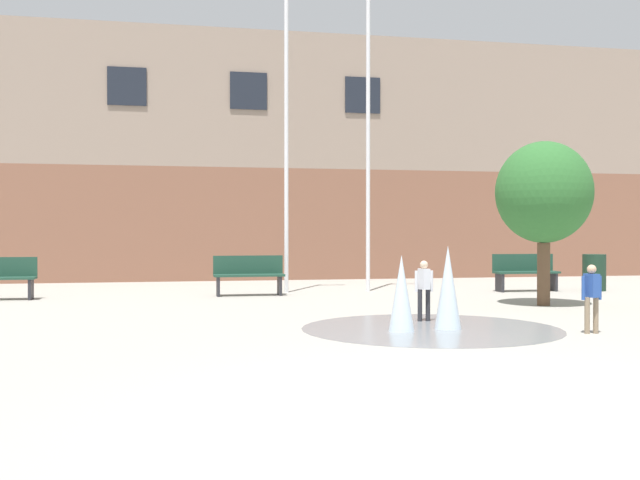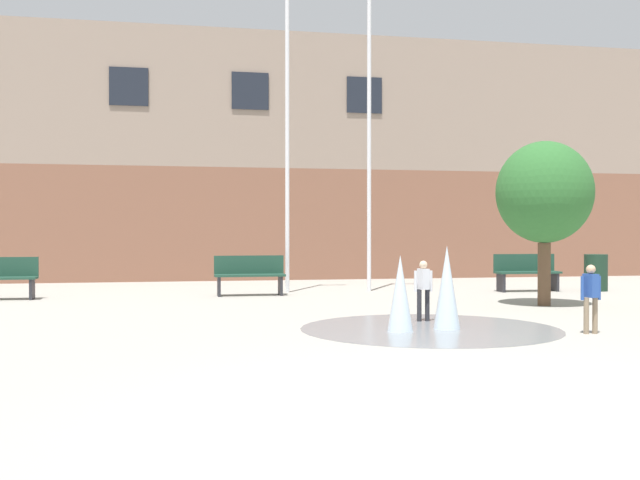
# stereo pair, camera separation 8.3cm
# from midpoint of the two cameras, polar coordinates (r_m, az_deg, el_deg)

# --- Properties ---
(ground_plane) EXTENTS (100.00, 100.00, 0.00)m
(ground_plane) POSITION_cam_midpoint_polar(r_m,az_deg,el_deg) (6.22, 11.04, -12.91)
(ground_plane) COLOR #9E998E
(library_building) EXTENTS (36.00, 6.05, 7.50)m
(library_building) POSITION_cam_midpoint_polar(r_m,az_deg,el_deg) (25.44, -6.28, 5.80)
(library_building) COLOR brown
(library_building) RESTS_ON ground
(splash_fountain) EXTENTS (3.89, 3.89, 1.25)m
(splash_fountain) POSITION_cam_midpoint_polar(r_m,az_deg,el_deg) (11.23, 8.05, -4.53)
(splash_fountain) COLOR gray
(splash_fountain) RESTS_ON ground
(park_bench_under_left_flagpole) EXTENTS (1.60, 0.44, 0.91)m
(park_bench_under_left_flagpole) POSITION_cam_midpoint_polar(r_m,az_deg,el_deg) (17.14, -5.59, -2.64)
(park_bench_under_left_flagpole) COLOR #28282D
(park_bench_under_left_flagpole) RESTS_ON ground
(park_bench_under_right_flagpole) EXTENTS (1.60, 0.44, 0.91)m
(park_bench_under_right_flagpole) POSITION_cam_midpoint_polar(r_m,az_deg,el_deg) (18.97, 15.25, -2.34)
(park_bench_under_right_flagpole) COLOR #28282D
(park_bench_under_right_flagpole) RESTS_ON ground
(child_in_fountain) EXTENTS (0.31, 0.23, 0.99)m
(child_in_fountain) POSITION_cam_midpoint_polar(r_m,az_deg,el_deg) (12.26, 7.73, -3.47)
(child_in_fountain) COLOR #28282D
(child_in_fountain) RESTS_ON ground
(child_with_pink_shirt) EXTENTS (0.31, 0.23, 0.99)m
(child_with_pink_shirt) POSITION_cam_midpoint_polar(r_m,az_deg,el_deg) (11.36, 19.79, -3.83)
(child_with_pink_shirt) COLOR #89755B
(child_with_pink_shirt) RESTS_ON ground
(flagpole_left) EXTENTS (0.80, 0.10, 8.24)m
(flagpole_left) POSITION_cam_midpoint_polar(r_m,az_deg,el_deg) (18.18, -2.63, 9.85)
(flagpole_left) COLOR silver
(flagpole_left) RESTS_ON ground
(flagpole_right) EXTENTS (0.80, 0.10, 8.35)m
(flagpole_right) POSITION_cam_midpoint_polar(r_m,az_deg,el_deg) (18.61, 3.64, 9.81)
(flagpole_right) COLOR silver
(flagpole_right) RESTS_ON ground
(trash_can) EXTENTS (0.56, 0.56, 0.90)m
(trash_can) POSITION_cam_midpoint_polar(r_m,az_deg,el_deg) (19.65, 20.05, -2.34)
(trash_can) COLOR #193323
(trash_can) RESTS_ON ground
(street_tree_near_building) EXTENTS (1.88, 1.88, 3.24)m
(street_tree_near_building) POSITION_cam_midpoint_polar(r_m,az_deg,el_deg) (15.36, 16.54, 3.45)
(street_tree_near_building) COLOR brown
(street_tree_near_building) RESTS_ON ground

